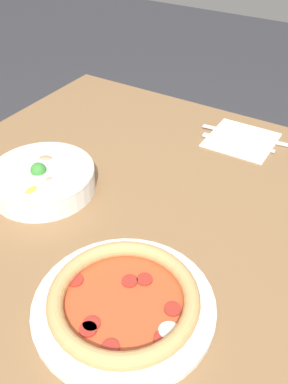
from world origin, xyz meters
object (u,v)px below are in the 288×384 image
pizza (124,301)px  fork (239,143)px  knife (248,136)px  bowl (42,178)px

pizza → fork: bearing=2.9°
pizza → knife: size_ratio=1.29×
pizza → fork: size_ratio=1.57×
pizza → bowl: bowl is taller
pizza → bowl: 0.35m
fork → knife: same height
bowl → knife: (0.43, -0.29, -0.02)m
bowl → fork: size_ratio=1.20×
pizza → fork: pizza is taller
pizza → fork: 0.55m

